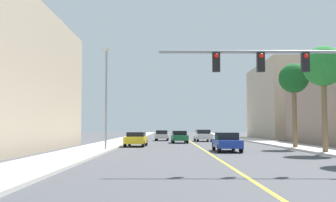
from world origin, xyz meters
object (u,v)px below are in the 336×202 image
(traffic_signal_mast, at_px, (320,72))
(car_white, at_px, (202,135))
(car_yellow, at_px, (135,139))
(car_silver, at_px, (161,135))
(palm_mid, at_px, (322,68))
(street_lamp, at_px, (105,93))
(palm_far, at_px, (292,80))
(car_green, at_px, (178,137))
(car_blue, at_px, (225,142))

(traffic_signal_mast, xyz_separation_m, car_white, (-2.04, 35.05, -3.44))
(car_yellow, height_order, car_silver, car_silver)
(traffic_signal_mast, relative_size, palm_mid, 1.50)
(street_lamp, relative_size, palm_mid, 1.08)
(car_silver, bearing_deg, traffic_signal_mast, -76.81)
(traffic_signal_mast, xyz_separation_m, car_yellow, (-9.65, 21.10, -3.50))
(street_lamp, bearing_deg, palm_far, 10.16)
(palm_far, bearing_deg, street_lamp, -169.84)
(car_green, distance_m, car_white, 6.42)
(car_silver, bearing_deg, car_blue, -75.79)
(car_yellow, height_order, car_blue, car_blue)
(palm_mid, bearing_deg, car_yellow, 142.90)
(palm_mid, height_order, car_white, palm_mid)
(palm_far, bearing_deg, car_silver, 119.41)
(traffic_signal_mast, height_order, car_green, traffic_signal_mast)
(street_lamp, bearing_deg, car_blue, -5.53)
(palm_far, bearing_deg, traffic_signal_mast, -103.94)
(palm_far, relative_size, car_green, 1.72)
(car_white, bearing_deg, traffic_signal_mast, -89.48)
(palm_mid, xyz_separation_m, car_silver, (-11.69, 27.04, -5.27))
(car_yellow, xyz_separation_m, car_green, (4.39, 8.40, 0.00))
(street_lamp, bearing_deg, car_silver, 80.20)
(traffic_signal_mast, xyz_separation_m, car_green, (-5.26, 29.50, -3.49))
(car_yellow, xyz_separation_m, car_silver, (2.23, 16.52, -0.00))
(palm_far, xyz_separation_m, car_green, (-9.48, 12.53, -5.17))
(car_silver, bearing_deg, car_green, -73.07)
(car_blue, xyz_separation_m, car_silver, (-5.26, 24.36, -0.02))
(traffic_signal_mast, height_order, car_white, traffic_signal_mast)
(street_lamp, xyz_separation_m, car_green, (6.21, 15.34, -3.82))
(palm_mid, xyz_separation_m, palm_far, (-0.05, 6.39, -0.09))
(traffic_signal_mast, height_order, car_yellow, traffic_signal_mast)
(street_lamp, relative_size, palm_far, 1.11)
(car_white, relative_size, car_silver, 1.10)
(palm_far, xyz_separation_m, car_silver, (-11.64, 20.65, -5.18))
(traffic_signal_mast, distance_m, street_lamp, 18.23)
(street_lamp, height_order, car_white, street_lamp)
(car_yellow, xyz_separation_m, car_white, (7.61, 13.95, 0.06))
(street_lamp, height_order, palm_far, street_lamp)
(palm_far, xyz_separation_m, car_yellow, (-13.87, 4.13, -5.17))
(car_green, bearing_deg, traffic_signal_mast, -82.34)
(street_lamp, distance_m, car_white, 23.23)
(traffic_signal_mast, height_order, palm_mid, palm_mid)
(palm_mid, distance_m, car_green, 21.82)
(car_green, relative_size, car_white, 0.96)
(palm_mid, distance_m, car_blue, 8.72)
(palm_mid, distance_m, palm_far, 6.39)
(palm_mid, relative_size, car_silver, 1.87)
(palm_far, distance_m, car_yellow, 15.36)
(street_lamp, bearing_deg, car_white, 65.69)
(car_blue, xyz_separation_m, car_white, (0.12, 21.79, 0.05))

